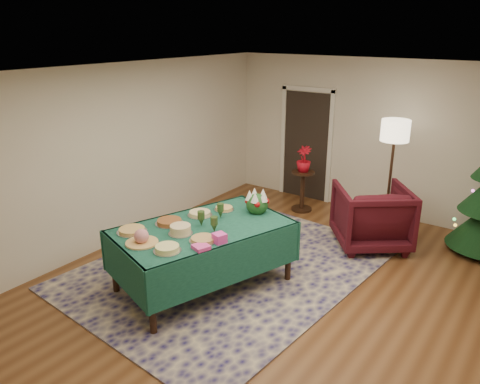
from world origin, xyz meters
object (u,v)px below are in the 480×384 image
Objects in this scene: armchair at (372,213)px; side_table at (302,192)px; gift_box at (220,238)px; potted_plant at (304,165)px; floor_lamp at (395,137)px; buffet_table at (203,239)px.

armchair is 1.42× the size of side_table.
potted_plant reaches higher than gift_box.
side_table is (-1.55, 0.69, -0.17)m from armchair.
floor_lamp is 1.94m from side_table.
side_table is at bearing 90.00° from potted_plant.
gift_box is (0.45, -0.23, 0.22)m from buffet_table.
armchair is 1.70m from side_table.
buffet_table is at bearing 23.61° from armchair.
buffet_table is at bearing 152.68° from gift_box.
floor_lamp is 2.47× the size of side_table.
potted_plant is at bearing -90.00° from side_table.
side_table is at bearing -62.22° from armchair.
gift_box reaches higher than buffet_table.
floor_lamp is (-0.02, 0.75, 1.02)m from armchair.
side_table is (-0.70, 3.33, -0.54)m from gift_box.
buffet_table is 3.31× the size of side_table.
potted_plant is at bearing -62.22° from armchair.
buffet_table is 5.31× the size of potted_plant.
floor_lamp is at bearing 2.28° from side_table.
buffet_table is 1.34× the size of floor_lamp.
buffet_table is 3.11m from potted_plant.
floor_lamp reaches higher than gift_box.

